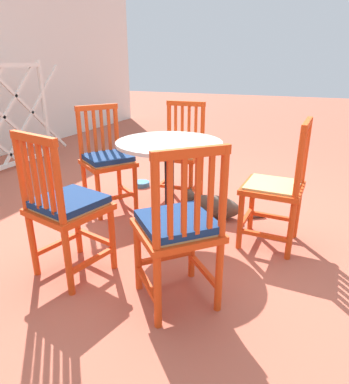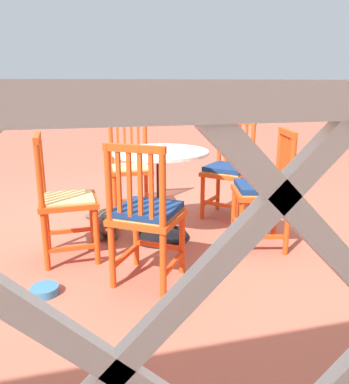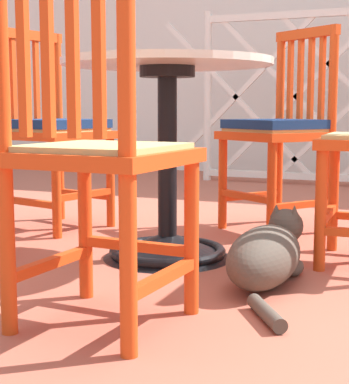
# 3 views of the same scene
# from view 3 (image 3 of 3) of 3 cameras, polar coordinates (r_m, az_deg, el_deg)

# --- Properties ---
(ground_plane) EXTENTS (24.00, 24.00, 0.00)m
(ground_plane) POSITION_cam_3_polar(r_m,az_deg,el_deg) (2.27, -1.43, -6.56)
(ground_plane) COLOR #AD5642
(building_wall_backdrop) EXTENTS (10.00, 0.20, 2.80)m
(building_wall_backdrop) POSITION_cam_3_polar(r_m,az_deg,el_deg) (5.51, 13.70, 16.16)
(building_wall_backdrop) COLOR silver
(building_wall_backdrop) RESTS_ON ground_plane
(cafe_table) EXTENTS (0.76, 0.76, 0.73)m
(cafe_table) POSITION_cam_3_polar(r_m,az_deg,el_deg) (2.33, -0.64, 0.90)
(cafe_table) COLOR black
(cafe_table) RESTS_ON ground_plane
(orange_chair_by_planter) EXTENTS (0.56, 0.56, 0.91)m
(orange_chair_by_planter) POSITION_cam_3_polar(r_m,az_deg,el_deg) (2.90, 9.45, 5.32)
(orange_chair_by_planter) COLOR #D64214
(orange_chair_by_planter) RESTS_ON ground_plane
(orange_chair_near_fence) EXTENTS (0.48, 0.48, 0.91)m
(orange_chair_near_fence) POSITION_cam_3_polar(r_m,az_deg,el_deg) (2.98, -10.78, 5.35)
(orange_chair_near_fence) COLOR #D64214
(orange_chair_near_fence) RESTS_ON ground_plane
(orange_chair_facing_out) EXTENTS (0.42, 0.42, 0.91)m
(orange_chair_facing_out) POSITION_cam_3_polar(r_m,az_deg,el_deg) (1.58, -7.05, 3.13)
(orange_chair_facing_out) COLOR #D64214
(orange_chair_facing_out) RESTS_ON ground_plane
(tabby_cat) EXTENTS (0.27, 0.73, 0.23)m
(tabby_cat) POSITION_cam_3_polar(r_m,az_deg,el_deg) (2.04, 8.43, -5.56)
(tabby_cat) COLOR #4C4238
(tabby_cat) RESTS_ON ground_plane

